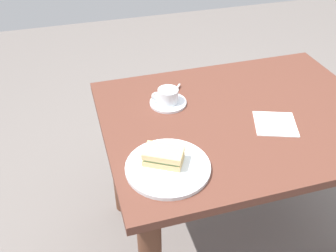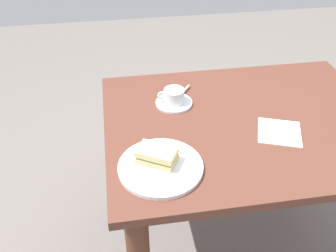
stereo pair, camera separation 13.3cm
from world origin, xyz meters
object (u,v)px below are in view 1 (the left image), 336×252
object	(u,v)px
sandwich_plate	(168,167)
coffee_saucer	(168,103)
sandwich_front	(163,156)
spoon	(174,92)
coffee_cup	(168,95)
napkin	(275,124)
dining_table	(238,146)

from	to	relation	value
sandwich_plate	coffee_saucer	distance (m)	0.38
sandwich_plate	sandwich_front	size ratio (longest dim) A/B	1.89
spoon	sandwich_plate	bearing A→B (deg)	70.23
sandwich_plate	coffee_cup	xyz separation A→B (m)	(-0.10, -0.36, 0.03)
sandwich_front	coffee_cup	world-z (taller)	coffee_cup
sandwich_plate	napkin	bearing A→B (deg)	-165.40
dining_table	sandwich_plate	xyz separation A→B (m)	(0.36, 0.21, 0.16)
coffee_saucer	napkin	size ratio (longest dim) A/B	0.97
dining_table	napkin	world-z (taller)	napkin
sandwich_front	coffee_saucer	xyz separation A→B (m)	(-0.11, -0.34, -0.03)
sandwich_front	napkin	size ratio (longest dim) A/B	0.97
coffee_cup	spoon	distance (m)	0.08
coffee_saucer	coffee_cup	bearing A→B (deg)	-9.32
napkin	dining_table	bearing A→B (deg)	-45.40
sandwich_front	spoon	xyz separation A→B (m)	(-0.16, -0.40, -0.03)
dining_table	sandwich_plate	distance (m)	0.45
coffee_cup	spoon	world-z (taller)	coffee_cup
sandwich_front	napkin	world-z (taller)	sandwich_front
sandwich_plate	sandwich_front	distance (m)	0.04
sandwich_plate	napkin	size ratio (longest dim) A/B	1.82
spoon	napkin	distance (m)	0.43
sandwich_front	sandwich_plate	bearing A→B (deg)	111.49
coffee_saucer	napkin	distance (m)	0.42
sandwich_plate	spoon	distance (m)	0.45
dining_table	sandwich_front	size ratio (longest dim) A/B	7.35
sandwich_plate	coffee_saucer	world-z (taller)	sandwich_plate
sandwich_front	dining_table	bearing A→B (deg)	-152.98
coffee_saucer	spoon	world-z (taller)	spoon
sandwich_front	coffee_saucer	world-z (taller)	sandwich_front
dining_table	sandwich_plate	bearing A→B (deg)	30.17
coffee_saucer	dining_table	bearing A→B (deg)	148.95
coffee_cup	sandwich_front	bearing A→B (deg)	71.60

